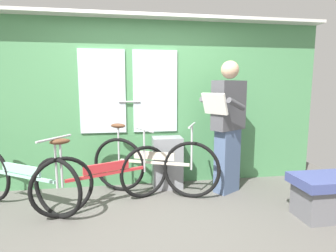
% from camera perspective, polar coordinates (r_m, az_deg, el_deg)
% --- Properties ---
extents(ground_plane, '(6.01, 3.96, 0.04)m').
position_cam_1_polar(ground_plane, '(2.95, -2.97, -19.81)').
color(ground_plane, '#56544F').
extents(train_door_wall, '(5.01, 0.28, 2.28)m').
position_cam_1_polar(train_door_wall, '(3.78, -5.12, 5.54)').
color(train_door_wall, '#4C8C56').
rests_on(train_door_wall, ground_plane).
extents(bicycle_near_door, '(1.50, 0.74, 0.87)m').
position_cam_1_polar(bicycle_near_door, '(3.22, -12.79, -10.32)').
color(bicycle_near_door, black).
rests_on(bicycle_near_door, ground_plane).
extents(bicycle_leaning_behind, '(1.45, 0.97, 0.86)m').
position_cam_1_polar(bicycle_leaning_behind, '(3.49, -28.31, -9.65)').
color(bicycle_leaning_behind, black).
rests_on(bicycle_leaning_behind, ground_plane).
extents(bicycle_by_pole, '(1.55, 0.74, 0.92)m').
position_cam_1_polar(bicycle_by_pole, '(3.49, -3.05, -8.19)').
color(bicycle_by_pole, black).
rests_on(bicycle_by_pole, ground_plane).
extents(passenger_reading_newspaper, '(0.63, 0.57, 1.68)m').
position_cam_1_polar(passenger_reading_newspaper, '(3.55, 12.37, 0.32)').
color(passenger_reading_newspaper, slate).
rests_on(passenger_reading_newspaper, ground_plane).
extents(trash_bin_by_wall, '(0.40, 0.28, 0.69)m').
position_cam_1_polar(trash_bin_by_wall, '(3.73, -0.17, -7.59)').
color(trash_bin_by_wall, gray).
rests_on(trash_bin_by_wall, ground_plane).
extents(bench_seat_corner, '(0.70, 0.44, 0.45)m').
position_cam_1_polar(bench_seat_corner, '(3.38, 30.24, -12.41)').
color(bench_seat_corner, '#3D477F').
rests_on(bench_seat_corner, ground_plane).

